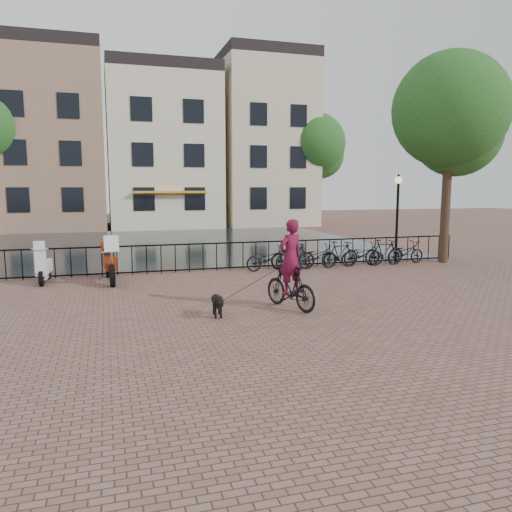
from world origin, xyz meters
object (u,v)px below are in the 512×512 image
object	(u,v)px
cyclist	(290,269)
scooter	(44,260)
dog	(217,304)
motorcycle	(109,257)
lamp_post	(398,204)

from	to	relation	value
cyclist	scooter	distance (m)	8.36
dog	motorcycle	world-z (taller)	motorcycle
dog	motorcycle	size ratio (longest dim) A/B	0.38
lamp_post	cyclist	world-z (taller)	lamp_post
dog	cyclist	bearing A→B (deg)	12.89
lamp_post	dog	distance (m)	10.67
scooter	dog	bearing A→B (deg)	-49.33
dog	scooter	size ratio (longest dim) A/B	0.56
motorcycle	lamp_post	bearing A→B (deg)	0.05
lamp_post	scooter	world-z (taller)	lamp_post
motorcycle	scooter	xyz separation A→B (m)	(-1.99, 0.50, -0.09)
cyclist	motorcycle	size ratio (longest dim) A/B	1.14
dog	motorcycle	distance (m)	5.76
lamp_post	motorcycle	distance (m)	11.09
lamp_post	cyclist	bearing A→B (deg)	-139.07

